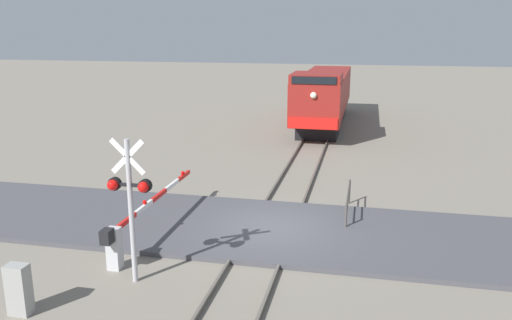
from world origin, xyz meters
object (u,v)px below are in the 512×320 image
(locomotive, at_px, (324,95))
(crossing_signal, at_px, (130,195))
(utility_cabinet, at_px, (19,290))
(crossing_gate, at_px, (129,228))
(guard_railing, at_px, (348,200))

(locomotive, height_order, crossing_signal, locomotive)
(locomotive, relative_size, utility_cabinet, 11.81)
(crossing_signal, xyz_separation_m, crossing_gate, (-0.87, 1.57, -1.58))
(crossing_gate, distance_m, guard_railing, 7.73)
(locomotive, xyz_separation_m, crossing_signal, (-2.91, -23.86, 0.31))
(crossing_signal, distance_m, utility_cabinet, 3.36)
(crossing_gate, relative_size, utility_cabinet, 5.42)
(crossing_gate, xyz_separation_m, utility_cabinet, (-1.07, -3.64, -0.21))
(crossing_signal, xyz_separation_m, guard_railing, (5.33, 6.19, -1.80))
(locomotive, bearing_deg, guard_railing, -82.20)
(locomotive, relative_size, crossing_signal, 3.78)
(guard_railing, bearing_deg, crossing_signal, -130.71)
(crossing_gate, bearing_deg, guard_railing, 36.72)
(crossing_signal, distance_m, guard_railing, 8.37)
(locomotive, height_order, crossing_gate, locomotive)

